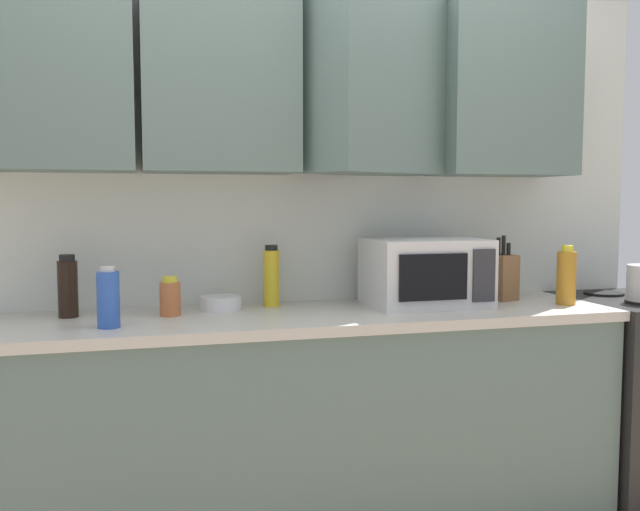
# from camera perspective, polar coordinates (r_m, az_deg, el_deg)

# --- Properties ---
(wall_back_with_cabinets) EXTENTS (3.39, 0.57, 2.60)m
(wall_back_with_cabinets) POSITION_cam_1_polar(r_m,az_deg,el_deg) (2.87, -2.39, 9.39)
(wall_back_with_cabinets) COLOR silver
(wall_back_with_cabinets) RESTS_ON ground_plane
(counter_run) EXTENTS (2.52, 0.63, 0.90)m
(counter_run) POSITION_cam_1_polar(r_m,az_deg,el_deg) (2.78, -1.24, -13.97)
(counter_run) COLOR slate
(counter_run) RESTS_ON ground_plane
(microwave) EXTENTS (0.48, 0.37, 0.28)m
(microwave) POSITION_cam_1_polar(r_m,az_deg,el_deg) (2.88, 8.89, -1.39)
(microwave) COLOR silver
(microwave) RESTS_ON counter_run
(knife_block) EXTENTS (0.13, 0.14, 0.29)m
(knife_block) POSITION_cam_1_polar(r_m,az_deg,el_deg) (3.11, 15.07, -1.71)
(knife_block) COLOR brown
(knife_block) RESTS_ON counter_run
(bottle_soy_dark) EXTENTS (0.07, 0.07, 0.24)m
(bottle_soy_dark) POSITION_cam_1_polar(r_m,az_deg,el_deg) (2.72, -20.49, -2.52)
(bottle_soy_dark) COLOR black
(bottle_soy_dark) RESTS_ON counter_run
(bottle_yellow_mustard) EXTENTS (0.07, 0.07, 0.26)m
(bottle_yellow_mustard) POSITION_cam_1_polar(r_m,az_deg,el_deg) (2.81, -4.11, -1.80)
(bottle_yellow_mustard) COLOR gold
(bottle_yellow_mustard) RESTS_ON counter_run
(bottle_blue_cleaner) EXTENTS (0.08, 0.08, 0.21)m
(bottle_blue_cleaner) POSITION_cam_1_polar(r_m,az_deg,el_deg) (2.46, -17.42, -3.48)
(bottle_blue_cleaner) COLOR #2D56B7
(bottle_blue_cleaner) RESTS_ON counter_run
(bottle_spice_jar) EXTENTS (0.08, 0.08, 0.15)m
(bottle_spice_jar) POSITION_cam_1_polar(r_m,az_deg,el_deg) (2.65, -12.52, -3.47)
(bottle_spice_jar) COLOR #BC6638
(bottle_spice_jar) RESTS_ON counter_run
(bottle_amber_vinegar) EXTENTS (0.08, 0.08, 0.25)m
(bottle_amber_vinegar) POSITION_cam_1_polar(r_m,az_deg,el_deg) (3.04, 20.06, -1.70)
(bottle_amber_vinegar) COLOR #AD701E
(bottle_amber_vinegar) RESTS_ON counter_run
(bowl_ceramic_small) EXTENTS (0.17, 0.17, 0.06)m
(bowl_ceramic_small) POSITION_cam_1_polar(r_m,az_deg,el_deg) (2.76, -8.36, -3.99)
(bowl_ceramic_small) COLOR silver
(bowl_ceramic_small) RESTS_ON counter_run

